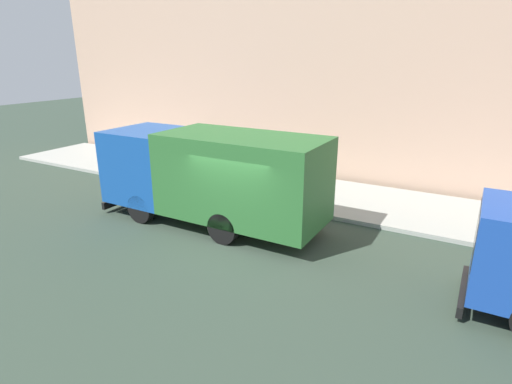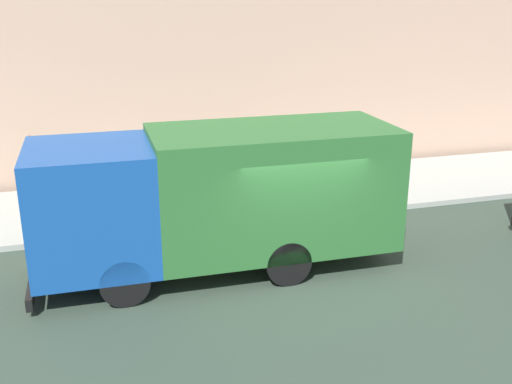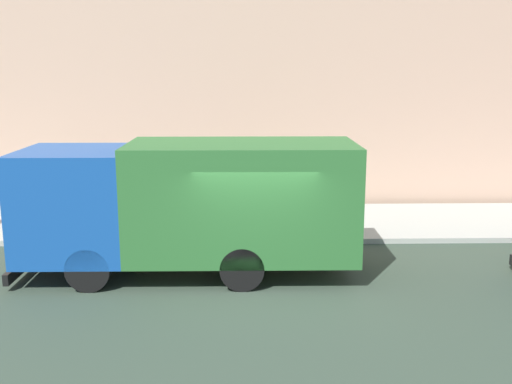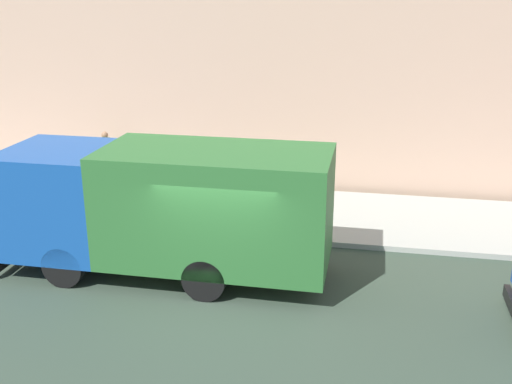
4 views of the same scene
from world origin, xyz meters
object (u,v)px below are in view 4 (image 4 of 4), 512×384
object	(u,v)px
pedestrian_walking	(106,156)
traffic_cone_orange	(102,206)
street_sign_post	(170,176)
large_utility_truck	(166,205)

from	to	relation	value
pedestrian_walking	traffic_cone_orange	size ratio (longest dim) A/B	2.70
pedestrian_walking	street_sign_post	bearing A→B (deg)	-53.37
large_utility_truck	street_sign_post	xyz separation A→B (m)	(2.54, 0.77, -0.14)
traffic_cone_orange	pedestrian_walking	bearing A→B (deg)	20.84
large_utility_truck	traffic_cone_orange	bearing A→B (deg)	47.12
large_utility_truck	street_sign_post	size ratio (longest dim) A/B	3.23
large_utility_truck	pedestrian_walking	xyz separation A→B (m)	(5.59, 3.95, -0.60)
large_utility_truck	pedestrian_walking	distance (m)	6.87
large_utility_truck	street_sign_post	world-z (taller)	large_utility_truck
pedestrian_walking	street_sign_post	xyz separation A→B (m)	(-3.05, -3.18, 0.45)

